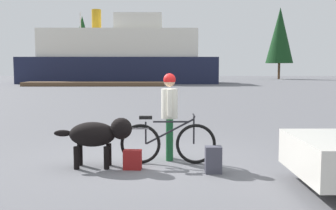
# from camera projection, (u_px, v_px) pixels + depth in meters

# --- Properties ---
(ground_plane) EXTENTS (160.00, 160.00, 0.00)m
(ground_plane) POSITION_uv_depth(u_px,v_px,m) (150.00, 161.00, 7.61)
(ground_plane) COLOR slate
(bicycle) EXTENTS (1.80, 0.44, 0.93)m
(bicycle) POSITION_uv_depth(u_px,v_px,m) (168.00, 143.00, 7.38)
(bicycle) COLOR black
(bicycle) RESTS_ON ground_plane
(person_cyclist) EXTENTS (0.32, 0.53, 1.69)m
(person_cyclist) POSITION_uv_depth(u_px,v_px,m) (170.00, 108.00, 7.68)
(person_cyclist) COLOR #19592D
(person_cyclist) RESTS_ON ground_plane
(dog) EXTENTS (1.41, 0.52, 0.91)m
(dog) POSITION_uv_depth(u_px,v_px,m) (98.00, 134.00, 7.11)
(dog) COLOR black
(dog) RESTS_ON ground_plane
(backpack) EXTENTS (0.28, 0.20, 0.46)m
(backpack) POSITION_uv_depth(u_px,v_px,m) (213.00, 160.00, 6.74)
(backpack) COLOR #3F3F4C
(backpack) RESTS_ON ground_plane
(handbag_pannier) EXTENTS (0.33, 0.20, 0.35)m
(handbag_pannier) POSITION_uv_depth(u_px,v_px,m) (132.00, 160.00, 7.00)
(handbag_pannier) COLOR maroon
(handbag_pannier) RESTS_ON ground_plane
(dock_pier) EXTENTS (13.99, 2.75, 0.40)m
(dock_pier) POSITION_uv_depth(u_px,v_px,m) (95.00, 84.00, 39.46)
(dock_pier) COLOR brown
(dock_pier) RESTS_ON ground_plane
(ferry_boat) EXTENTS (22.56, 7.08, 8.61)m
(ferry_boat) POSITION_uv_depth(u_px,v_px,m) (121.00, 58.00, 46.62)
(ferry_boat) COLOR #191E38
(ferry_boat) RESTS_ON ground_plane
(sailboat_moored) EXTENTS (7.85, 2.20, 8.33)m
(sailboat_moored) POSITION_uv_depth(u_px,v_px,m) (81.00, 79.00, 47.37)
(sailboat_moored) COLOR silver
(sailboat_moored) RESTS_ON ground_plane
(pine_tree_far_left) EXTENTS (3.49, 3.49, 10.15)m
(pine_tree_far_left) POSITION_uv_depth(u_px,v_px,m) (83.00, 37.00, 63.76)
(pine_tree_far_left) COLOR #4C331E
(pine_tree_far_left) RESTS_ON ground_plane
(pine_tree_center) EXTENTS (3.00, 3.00, 8.81)m
(pine_tree_center) POSITION_uv_depth(u_px,v_px,m) (142.00, 44.00, 62.04)
(pine_tree_center) COLOR #4C331E
(pine_tree_center) RESTS_ON ground_plane
(pine_tree_far_right) EXTENTS (4.31, 4.31, 11.34)m
(pine_tree_far_right) POSITION_uv_depth(u_px,v_px,m) (280.00, 35.00, 62.53)
(pine_tree_far_right) COLOR #4C331E
(pine_tree_far_right) RESTS_ON ground_plane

